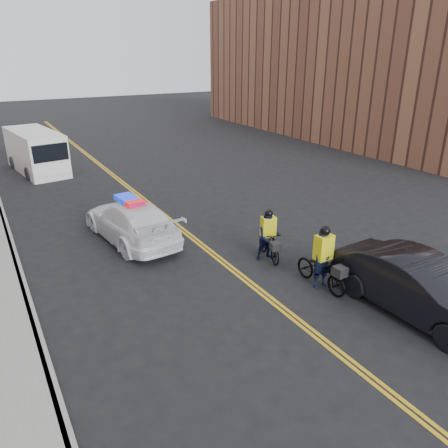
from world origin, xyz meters
name	(u,v)px	position (x,y,z in m)	size (l,w,h in m)	color
ground	(264,295)	(0.00, 0.00, 0.00)	(120.00, 120.00, 0.00)	black
center_line_left	(158,212)	(-0.08, 8.00, 0.01)	(0.10, 60.00, 0.01)	gold
center_line_right	(162,212)	(0.08, 8.00, 0.01)	(0.10, 60.00, 0.01)	gold
curb	(10,238)	(-6.00, 8.00, 0.07)	(0.20, 60.00, 0.15)	gray
building_across	(363,65)	(22.00, 18.00, 5.50)	(12.00, 30.00, 11.00)	brown
police_cruiser	(131,221)	(-2.01, 5.74, 0.75)	(2.60, 5.28, 1.64)	white
dark_sedan	(419,287)	(2.95, -2.81, 0.80)	(1.70, 4.88, 1.61)	black
cargo_van	(37,152)	(-3.48, 17.86, 1.14)	(2.77, 5.80, 2.34)	white
cyclist_near	(322,266)	(1.74, -0.44, 0.68)	(0.76, 2.01, 1.95)	black
cyclist_far	(268,240)	(1.43, 1.90, 0.70)	(0.91, 1.82, 1.77)	black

